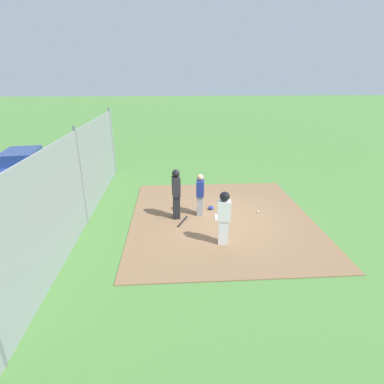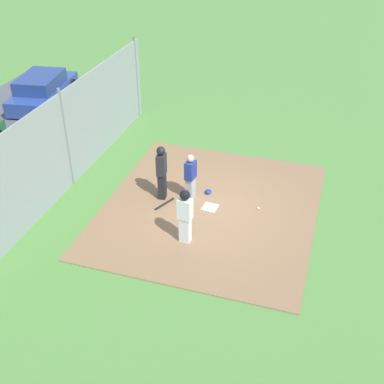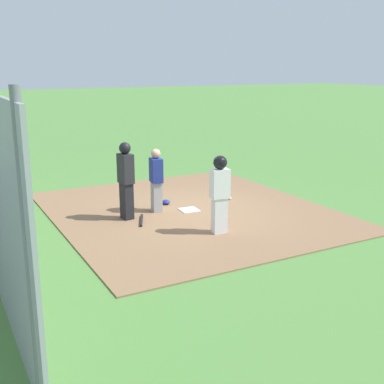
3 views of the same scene
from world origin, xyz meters
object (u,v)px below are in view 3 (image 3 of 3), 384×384
object	(u,v)px
home_plate	(189,210)
catcher_mask	(166,202)
runner	(220,189)
umpire	(126,179)
catcher	(156,179)
baseball_bat	(141,220)
baseball	(230,198)

from	to	relation	value
home_plate	catcher_mask	xyz separation A→B (m)	(-0.76, -0.28, 0.05)
runner	umpire	bearing A→B (deg)	43.54
catcher	catcher_mask	size ratio (longest dim) A/B	6.47
umpire	runner	bearing A→B (deg)	-60.61
baseball_bat	runner	bearing A→B (deg)	-117.79
runner	catcher_mask	bearing A→B (deg)	8.55
umpire	catcher_mask	world-z (taller)	umpire
home_plate	baseball	bearing A→B (deg)	103.93
home_plate	catcher_mask	bearing A→B (deg)	-160.08
home_plate	baseball_bat	size ratio (longest dim) A/B	0.54
home_plate	catcher	bearing A→B (deg)	-113.61
catcher	baseball	bearing A→B (deg)	9.68
runner	baseball	size ratio (longest dim) A/B	22.76
catcher	umpire	size ratio (longest dim) A/B	0.86
catcher_mask	umpire	bearing A→B (deg)	-63.37
catcher	runner	bearing A→B (deg)	-67.53
umpire	baseball	bearing A→B (deg)	-1.96
runner	baseball	xyz separation A→B (m)	(-2.14, 1.66, -0.93)
catcher	baseball_bat	world-z (taller)	catcher
catcher	runner	size ratio (longest dim) A/B	0.92
home_plate	runner	bearing A→B (deg)	-7.05
runner	baseball	world-z (taller)	runner
runner	catcher_mask	xyz separation A→B (m)	(-2.54, -0.06, -0.91)
home_plate	umpire	size ratio (longest dim) A/B	0.24
umpire	baseball_bat	size ratio (longest dim) A/B	2.22
runner	catcher_mask	distance (m)	2.70
baseball_bat	catcher_mask	world-z (taller)	catcher_mask
umpire	baseball	distance (m)	3.19
umpire	baseball_bat	bearing A→B (deg)	-68.47
baseball_bat	catcher_mask	distance (m)	1.53
umpire	runner	size ratio (longest dim) A/B	1.07
catcher	baseball	xyz separation A→B (m)	(-0.04, 2.17, -0.76)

